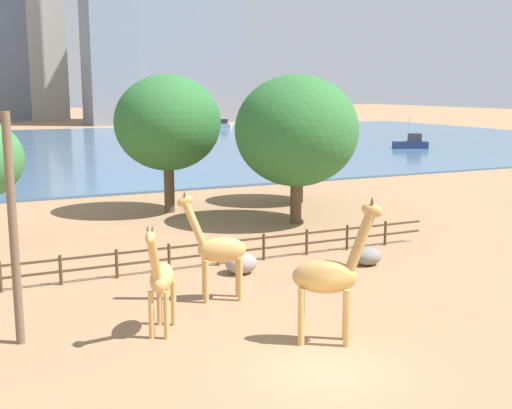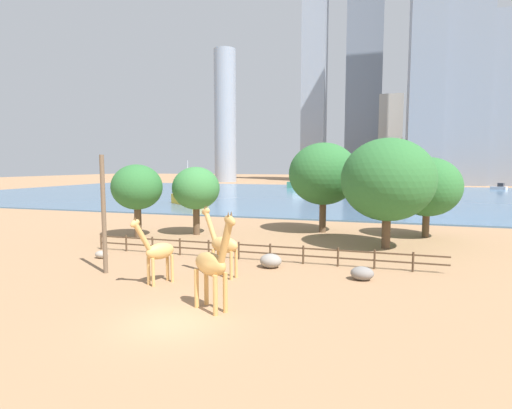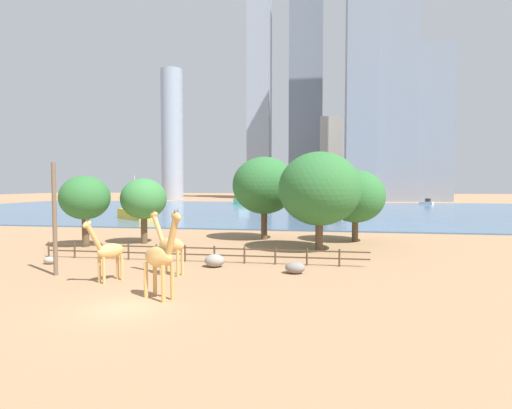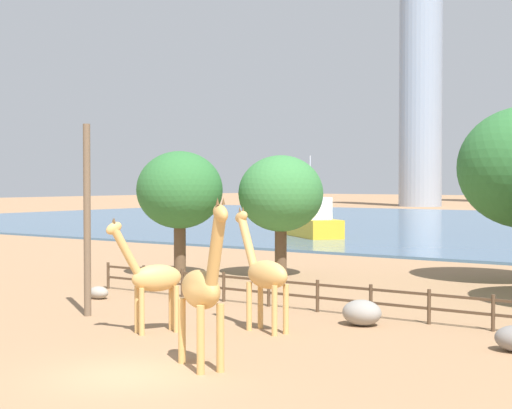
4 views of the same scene
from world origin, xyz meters
name	(u,v)px [view 3 (image 3 of 4)]	position (x,y,z in m)	size (l,w,h in m)	color
ground_plane	(282,210)	(0.00, 80.00, 0.00)	(400.00, 400.00, 0.00)	#9E7551
harbor_water	(281,210)	(0.00, 77.00, 0.10)	(180.00, 86.00, 0.20)	#476B8C
giraffe_tall	(170,245)	(-0.51, 7.37, 2.04)	(2.77, 1.20, 4.37)	tan
giraffe_companion	(108,251)	(-3.54, 4.90, 1.92)	(1.76, 2.67, 4.05)	tan
giraffe_young	(161,257)	(1.17, 1.85, 2.25)	(2.80, 1.92, 4.85)	tan
utility_pole	(55,219)	(-8.00, 6.02, 3.76)	(0.28, 0.28, 7.52)	brown
boulder_near_fence	(50,260)	(-10.94, 9.40, 0.28)	(0.99, 0.75, 0.56)	gray
boulder_by_pole	(295,268)	(7.76, 9.13, 0.41)	(1.37, 1.09, 0.82)	gray
boulder_small	(215,261)	(1.77, 10.36, 0.47)	(1.47, 1.26, 0.94)	gray
enclosure_fence	(193,252)	(-0.43, 12.00, 0.77)	(26.12, 0.14, 1.30)	#4C3826
tree_left_large	(355,196)	(13.05, 25.64, 4.82)	(6.22, 6.22, 7.64)	brown
tree_center_broad	(144,199)	(-8.56, 20.71, 4.58)	(4.66, 4.66, 6.72)	brown
tree_right_tall	(85,198)	(-13.20, 17.63, 4.77)	(4.74, 4.74, 6.95)	brown
tree_left_small	(319,189)	(9.30, 19.15, 5.68)	(7.53, 7.53, 9.08)	brown
tree_right_small	(264,186)	(3.24, 25.76, 5.98)	(7.01, 7.01, 9.15)	brown
boat_ferry	(427,202)	(41.16, 110.31, 0.81)	(4.11, 3.65, 1.79)	silver
boat_sailboat	(137,212)	(-22.01, 46.57, 1.44)	(8.40, 7.44, 7.48)	gold
boat_tug	(247,200)	(-12.97, 101.94, 1.51)	(9.22, 4.62, 3.88)	#337259
skyline_tower_needle	(394,52)	(35.27, 137.03, 54.87)	(16.44, 8.52, 109.73)	gray
skyline_block_central	(427,125)	(48.35, 141.21, 28.57)	(16.10, 12.76, 57.13)	gray
skyline_tower_glass	(361,58)	(23.60, 136.14, 52.86)	(10.86, 13.04, 105.72)	gray
skyline_block_left	(306,87)	(2.13, 169.73, 51.31)	(14.95, 14.21, 102.62)	slate
skyline_block_right	(172,135)	(-52.00, 141.04, 26.86)	(9.00, 9.00, 53.73)	#939EAD
skyline_tower_short	(259,94)	(-19.52, 168.40, 48.72)	(10.23, 11.36, 97.45)	#939EAD
skyline_block_wide	(330,159)	(13.42, 169.14, 18.21)	(9.67, 14.38, 36.43)	#ADA89E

